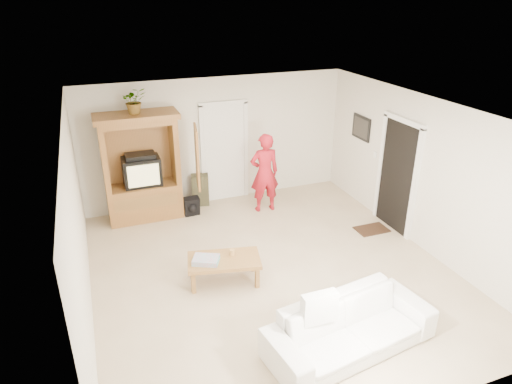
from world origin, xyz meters
TOP-DOWN VIEW (x-y plane):
  - floor at (0.00, 0.00)m, footprint 6.00×6.00m
  - ceiling at (0.00, 0.00)m, footprint 6.00×6.00m
  - wall_back at (0.00, 3.00)m, footprint 5.50×0.00m
  - wall_front at (0.00, -3.00)m, footprint 5.50×0.00m
  - wall_left at (-2.75, 0.00)m, footprint 0.00×6.00m
  - wall_right at (2.75, 0.00)m, footprint 0.00×6.00m
  - armoire at (-1.58, 2.66)m, footprint 1.82×1.14m
  - door_back at (0.15, 2.97)m, footprint 0.85×0.05m
  - doorway_right at (2.73, 0.60)m, footprint 0.05×0.90m
  - framed_picture at (2.73, 1.90)m, footprint 0.03×0.60m
  - doormat at (2.30, 0.60)m, footprint 0.60×0.40m
  - plant at (-1.60, 2.63)m, footprint 0.46×0.41m
  - man at (0.72, 2.13)m, footprint 0.61×0.42m
  - sofa at (0.26, -1.93)m, footprint 2.27×1.16m
  - coffee_table at (-0.79, -0.01)m, footprint 1.20×0.82m
  - towel at (-1.07, -0.01)m, footprint 0.46×0.42m
  - candle at (-0.64, 0.04)m, footprint 0.08×0.08m
  - backpack_black at (-0.73, 2.41)m, footprint 0.31×0.19m
  - backpack_olive at (-0.44, 2.85)m, footprint 0.39×0.32m

SIDE VIEW (x-z plane):
  - floor at x=0.00m, z-range 0.00..0.00m
  - doormat at x=2.30m, z-range 0.00..0.02m
  - backpack_black at x=-0.73m, z-range 0.00..0.38m
  - sofa at x=0.26m, z-range 0.00..0.63m
  - backpack_olive at x=-0.44m, z-range 0.00..0.66m
  - coffee_table at x=-0.79m, z-range 0.15..0.56m
  - towel at x=-1.07m, z-range 0.41..0.49m
  - candle at x=-0.64m, z-range 0.41..0.51m
  - man at x=0.72m, z-range 0.00..1.62m
  - armoire at x=-1.58m, z-range -0.14..1.96m
  - door_back at x=0.15m, z-range 0.00..2.04m
  - doorway_right at x=2.73m, z-range 0.00..2.04m
  - wall_back at x=0.00m, z-range -1.45..4.05m
  - wall_front at x=0.00m, z-range -1.45..4.05m
  - wall_left at x=-2.75m, z-range -1.70..4.30m
  - wall_right at x=2.75m, z-range -1.70..4.30m
  - framed_picture at x=2.73m, z-range 1.36..1.84m
  - plant at x=-1.60m, z-range 2.10..2.57m
  - ceiling at x=0.00m, z-range 2.60..2.60m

